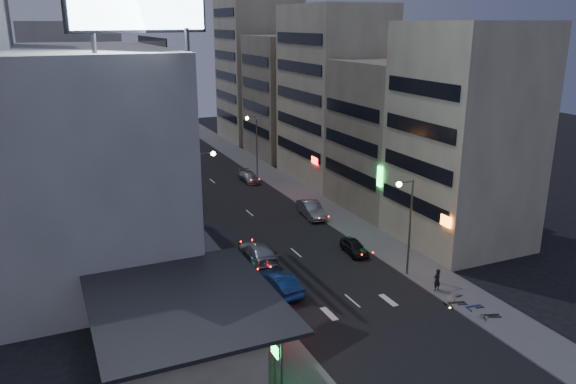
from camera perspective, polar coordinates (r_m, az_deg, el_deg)
ground at (r=39.83m, az=9.55°, el=-13.31°), size 180.00×180.00×0.00m
sidewalk_left at (r=62.71m, az=-12.08°, el=-1.93°), size 4.00×120.00×0.12m
sidewalk_right at (r=67.55m, az=1.27°, el=-0.18°), size 4.00×120.00×0.12m
food_court at (r=35.69m, az=-11.76°, el=-13.59°), size 11.00×13.00×3.88m
white_building at (r=49.62m, az=-20.37°, el=3.15°), size 14.00×24.00×18.00m
shophouse_near at (r=53.01m, az=17.47°, el=5.37°), size 10.00×11.00×20.00m
shophouse_mid at (r=62.57m, az=10.74°, el=5.64°), size 11.00×12.00×16.00m
shophouse_far at (r=72.77m, az=4.68°, el=9.82°), size 10.00×14.00×22.00m
far_left_a at (r=74.12m, az=-20.82°, el=8.14°), size 11.00×10.00×20.00m
far_left_b at (r=87.30m, az=-21.59°, el=7.56°), size 12.00×10.00×15.00m
far_right_a at (r=86.57m, az=0.12°, el=9.66°), size 11.00×12.00×18.00m
far_right_b at (r=99.31m, az=-3.00°, el=12.31°), size 12.00×12.00×24.00m
street_lamp_right_near at (r=45.23m, az=11.97°, el=-2.21°), size 1.60×0.44×8.02m
street_lamp_left at (r=54.17m, az=-8.42°, el=1.16°), size 1.60×0.44×8.02m
street_lamp_right_far at (r=74.41m, az=-3.48°, el=5.60°), size 1.60×0.44×8.02m
parked_car_right_near at (r=50.68m, az=6.73°, el=-5.55°), size 1.82×3.85×1.27m
parked_car_right_mid at (r=59.65m, az=2.39°, el=-1.76°), size 2.24×5.17×1.65m
parked_car_left at (r=66.09m, az=-10.72°, el=-0.19°), size 2.85×5.88×1.61m
parked_car_right_far at (r=72.95m, az=-3.97°, el=1.55°), size 1.83×4.45×1.29m
road_car_blue at (r=43.36m, az=-1.01°, el=-9.19°), size 2.32×5.15×1.64m
road_car_silver at (r=48.67m, az=-3.03°, el=-6.15°), size 2.75×6.00×1.70m
person at (r=44.85m, az=14.90°, el=-8.60°), size 0.71×0.53×1.78m
scooter_black_a at (r=42.92m, az=20.67°, el=-10.81°), size 1.24×2.05×1.19m
scooter_silver_a at (r=42.85m, az=20.00°, el=-10.83°), size 0.64×1.86×1.13m
scooter_blue at (r=43.82m, az=19.01°, el=-10.06°), size 0.88×1.97×1.17m
scooter_black_b at (r=43.88m, az=17.54°, el=-9.85°), size 1.20×2.06×1.19m
scooter_silver_b at (r=44.96m, az=16.93°, el=-9.19°), size 0.84×1.87×1.10m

